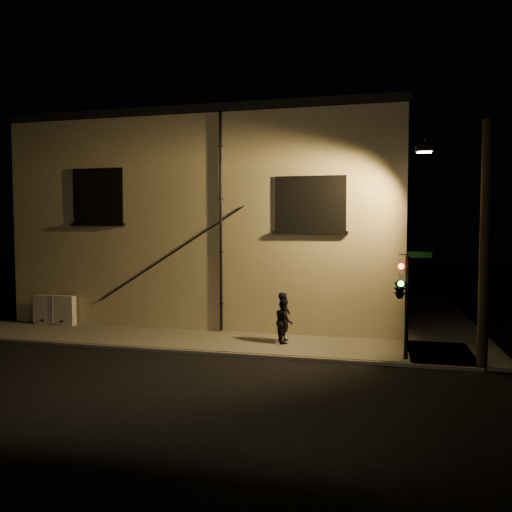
% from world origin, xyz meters
% --- Properties ---
extents(ground, '(90.00, 90.00, 0.00)m').
position_xyz_m(ground, '(0.00, 0.00, 0.00)').
color(ground, black).
extents(sidewalk, '(21.00, 16.00, 0.12)m').
position_xyz_m(sidewalk, '(1.22, 4.39, 0.06)').
color(sidewalk, '#64625A').
rests_on(sidewalk, ground).
extents(building, '(16.20, 12.23, 8.80)m').
position_xyz_m(building, '(-3.00, 8.99, 4.40)').
color(building, '#C4B98C').
rests_on(building, ground).
extents(utility_cabinet, '(1.83, 0.31, 1.20)m').
position_xyz_m(utility_cabinet, '(-8.92, 2.70, 0.72)').
color(utility_cabinet, silver).
rests_on(utility_cabinet, sidewalk).
extents(pedestrian_a, '(0.47, 0.67, 1.74)m').
position_xyz_m(pedestrian_a, '(0.85, 1.81, 0.99)').
color(pedestrian_a, black).
rests_on(pedestrian_a, sidewalk).
extents(pedestrian_b, '(0.80, 0.89, 1.51)m').
position_xyz_m(pedestrian_b, '(0.87, 1.65, 0.88)').
color(pedestrian_b, black).
rests_on(pedestrian_b, sidewalk).
extents(traffic_signal, '(1.19, 1.91, 3.28)m').
position_xyz_m(traffic_signal, '(4.67, 0.30, 2.32)').
color(traffic_signal, black).
rests_on(traffic_signal, sidewalk).
extents(streetlamp_pole, '(2.02, 1.39, 7.17)m').
position_xyz_m(streetlamp_pole, '(6.87, 0.18, 3.81)').
color(streetlamp_pole, black).
rests_on(streetlamp_pole, ground).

